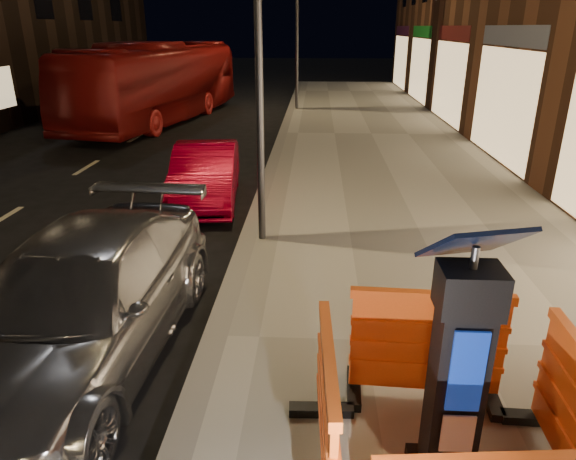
# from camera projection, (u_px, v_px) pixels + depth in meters

# --- Properties ---
(ground_plane) EXTENTS (120.00, 120.00, 0.00)m
(ground_plane) POSITION_uv_depth(u_px,v_px,m) (216.00, 346.00, 6.06)
(ground_plane) COLOR black
(ground_plane) RESTS_ON ground
(sidewalk) EXTENTS (6.00, 60.00, 0.15)m
(sidewalk) POSITION_uv_depth(u_px,v_px,m) (475.00, 349.00, 5.88)
(sidewalk) COLOR gray
(sidewalk) RESTS_ON ground
(kerb) EXTENTS (0.30, 60.00, 0.15)m
(kerb) POSITION_uv_depth(u_px,v_px,m) (216.00, 341.00, 6.03)
(kerb) COLOR slate
(kerb) RESTS_ON ground
(parking_kiosk) EXTENTS (0.66, 0.66, 2.07)m
(parking_kiosk) POSITION_uv_depth(u_px,v_px,m) (458.00, 369.00, 3.75)
(parking_kiosk) COLOR black
(parking_kiosk) RESTS_ON sidewalk
(barrier_back) EXTENTS (1.51, 0.68, 1.15)m
(barrier_back) POSITION_uv_depth(u_px,v_px,m) (427.00, 346.00, 4.80)
(barrier_back) COLOR #FB5D1B
(barrier_back) RESTS_ON sidewalk
(barrier_kerbside) EXTENTS (0.67, 1.50, 1.15)m
(barrier_kerbside) POSITION_uv_depth(u_px,v_px,m) (327.00, 413.00, 3.97)
(barrier_kerbside) COLOR #FB5D1B
(barrier_kerbside) RESTS_ON sidewalk
(car_silver) EXTENTS (2.23, 4.97, 1.41)m
(car_silver) POSITION_uv_depth(u_px,v_px,m) (89.00, 356.00, 5.88)
(car_silver) COLOR #A1A1A5
(car_silver) RESTS_ON ground
(car_red) EXTENTS (1.68, 3.80, 1.21)m
(car_red) POSITION_uv_depth(u_px,v_px,m) (207.00, 201.00, 11.09)
(car_red) COLOR maroon
(car_red) RESTS_ON ground
(bus_doubledecker) EXTENTS (4.30, 11.05, 3.00)m
(bus_doubledecker) POSITION_uv_depth(u_px,v_px,m) (162.00, 122.00, 20.41)
(bus_doubledecker) COLOR maroon
(bus_doubledecker) RESTS_ON ground
(street_lamp_mid) EXTENTS (0.12, 0.12, 6.00)m
(street_lamp_mid) POSITION_uv_depth(u_px,v_px,m) (259.00, 53.00, 7.67)
(street_lamp_mid) COLOR #3F3F44
(street_lamp_mid) RESTS_ON sidewalk
(street_lamp_far) EXTENTS (0.12, 0.12, 6.00)m
(street_lamp_far) POSITION_uv_depth(u_px,v_px,m) (297.00, 36.00, 21.59)
(street_lamp_far) COLOR #3F3F44
(street_lamp_far) RESTS_ON sidewalk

